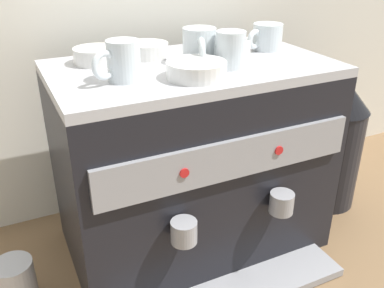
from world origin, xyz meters
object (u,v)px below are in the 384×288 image
object	(u,v)px
espresso_machine	(193,161)
ceramic_cup_0	(199,46)
ceramic_bowl_3	(147,50)
ceramic_cup_2	(122,61)
milk_pitcher	(16,285)
ceramic_cup_3	(266,37)
ceramic_bowl_1	(96,56)
ceramic_bowl_2	(196,70)
ceramic_bowl_0	(227,47)
ceramic_cup_1	(231,49)
coffee_grinder	(334,142)

from	to	relation	value
espresso_machine	ceramic_cup_0	size ratio (longest dim) A/B	5.54
ceramic_bowl_3	ceramic_cup_2	bearing A→B (deg)	-124.78
ceramic_cup_2	milk_pitcher	bearing A→B (deg)	178.45
ceramic_cup_3	ceramic_bowl_1	distance (m)	0.43
ceramic_cup_3	ceramic_bowl_1	bearing A→B (deg)	172.06
espresso_machine	ceramic_cup_3	world-z (taller)	ceramic_cup_3
ceramic_bowl_1	ceramic_bowl_2	world-z (taller)	ceramic_bowl_1
ceramic_bowl_0	ceramic_bowl_2	distance (m)	0.22
ceramic_cup_0	ceramic_cup_2	world-z (taller)	ceramic_cup_2
ceramic_bowl_2	ceramic_cup_1	bearing A→B (deg)	20.46
ceramic_bowl_2	milk_pitcher	xyz separation A→B (m)	(-0.42, 0.05, -0.46)
ceramic_bowl_2	coffee_grinder	xyz separation A→B (m)	(0.51, 0.09, -0.31)
ceramic_bowl_3	coffee_grinder	distance (m)	0.64
ceramic_cup_3	ceramic_bowl_2	world-z (taller)	ceramic_cup_3
ceramic_cup_1	ceramic_bowl_0	world-z (taller)	ceramic_cup_1
ceramic_bowl_1	ceramic_bowl_0	bearing A→B (deg)	-9.00
ceramic_cup_1	ceramic_bowl_1	bearing A→B (deg)	148.63
ceramic_bowl_1	milk_pitcher	world-z (taller)	ceramic_bowl_1
ceramic_cup_1	coffee_grinder	world-z (taller)	ceramic_cup_1
ceramic_bowl_3	milk_pitcher	world-z (taller)	ceramic_bowl_3
ceramic_cup_2	coffee_grinder	bearing A→B (deg)	3.78
ceramic_cup_0	ceramic_bowl_2	distance (m)	0.12
ceramic_cup_0	coffee_grinder	bearing A→B (deg)	-1.39
espresso_machine	ceramic_cup_2	size ratio (longest dim) A/B	6.08
ceramic_cup_3	ceramic_bowl_3	world-z (taller)	ceramic_cup_3
espresso_machine	ceramic_cup_1	xyz separation A→B (m)	(0.07, -0.06, 0.29)
ceramic_bowl_0	milk_pitcher	world-z (taller)	ceramic_bowl_0
ceramic_cup_0	ceramic_bowl_0	size ratio (longest dim) A/B	1.00
milk_pitcher	ceramic_bowl_2	bearing A→B (deg)	-7.09
ceramic_cup_2	ceramic_bowl_2	bearing A→B (deg)	-17.44
ceramic_cup_3	coffee_grinder	size ratio (longest dim) A/B	0.27
espresso_machine	ceramic_cup_1	world-z (taller)	ceramic_cup_1
ceramic_cup_0	ceramic_cup_3	distance (m)	0.22
ceramic_cup_1	ceramic_cup_2	bearing A→B (deg)	178.66
espresso_machine	ceramic_bowl_2	xyz separation A→B (m)	(-0.04, -0.10, 0.27)
ceramic_bowl_1	ceramic_bowl_2	size ratio (longest dim) A/B	0.82
ceramic_cup_1	ceramic_bowl_0	size ratio (longest dim) A/B	0.84
ceramic_cup_2	ceramic_bowl_0	distance (m)	0.32
ceramic_cup_0	ceramic_bowl_1	bearing A→B (deg)	154.67
ceramic_bowl_0	milk_pitcher	distance (m)	0.75
ceramic_cup_2	ceramic_bowl_2	size ratio (longest dim) A/B	0.85
ceramic_cup_1	milk_pitcher	size ratio (longest dim) A/B	0.80
espresso_machine	ceramic_cup_0	xyz separation A→B (m)	(0.02, 0.00, 0.29)
espresso_machine	ceramic_cup_2	bearing A→B (deg)	-164.16
ceramic_bowl_2	ceramic_bowl_1	bearing A→B (deg)	128.42
ceramic_cup_1	milk_pitcher	xyz separation A→B (m)	(-0.53, 0.01, -0.48)
ceramic_cup_2	ceramic_bowl_3	xyz separation A→B (m)	(0.11, 0.16, -0.02)
espresso_machine	ceramic_cup_1	bearing A→B (deg)	-40.48
ceramic_bowl_3	ceramic_bowl_0	bearing A→B (deg)	-15.15
ceramic_cup_0	ceramic_cup_2	xyz separation A→B (m)	(-0.20, -0.05, 0.00)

